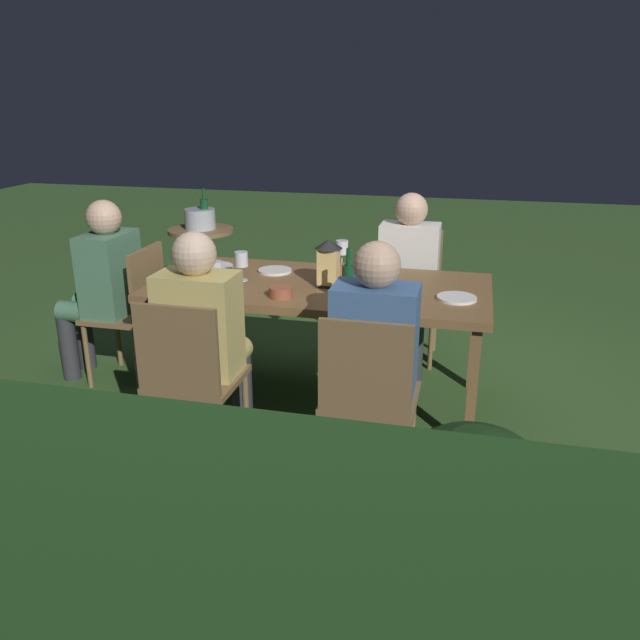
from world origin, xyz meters
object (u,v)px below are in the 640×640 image
(wine_glass_d, at_px, (342,249))
(person_in_mustard, at_px, (205,331))
(dining_table, at_px, (320,293))
(chair_side_left_a, at_px, (410,288))
(wine_glass_c, at_px, (368,274))
(chair_head_far, at_px, (133,308))
(green_bottle_on_table, at_px, (348,283))
(bowl_bread, at_px, (281,292))
(plate_a, at_px, (457,298))
(bowl_olives, at_px, (336,269))
(person_in_green, at_px, (102,282))
(ice_bucket, at_px, (200,218))
(person_in_blue, at_px, (376,347))
(plate_b, at_px, (275,271))
(wine_glass_a, at_px, (241,261))
(potted_plant_corner, at_px, (469,534))
(wine_glass_b, at_px, (216,271))
(wine_glass_e, at_px, (389,288))
(plate_c, at_px, (214,267))
(person_in_cream, at_px, (407,274))
(chair_side_right_a, at_px, (368,395))
(side_table, at_px, (202,253))
(lantern_centerpiece, at_px, (329,260))
(chair_side_right_b, at_px, (190,375))

(wine_glass_d, bearing_deg, person_in_mustard, 65.49)
(dining_table, distance_m, chair_side_left_a, 0.97)
(chair_side_left_a, relative_size, wine_glass_c, 5.15)
(chair_head_far, height_order, green_bottle_on_table, green_bottle_on_table)
(dining_table, distance_m, bowl_bread, 0.33)
(plate_a, bearing_deg, bowl_olives, -25.40)
(person_in_green, xyz_separation_m, ice_bucket, (0.06, -1.64, 0.10))
(person_in_blue, distance_m, plate_b, 1.13)
(plate_b, bearing_deg, wine_glass_a, 60.21)
(person_in_blue, bearing_deg, wine_glass_a, -34.85)
(wine_glass_a, height_order, bowl_olives, wine_glass_a)
(ice_bucket, bearing_deg, plate_b, 127.75)
(ice_bucket, xyz_separation_m, potted_plant_corner, (-2.33, 3.38, -0.23))
(green_bottle_on_table, height_order, potted_plant_corner, green_bottle_on_table)
(wine_glass_b, bearing_deg, dining_table, -152.12)
(person_in_blue, distance_m, wine_glass_e, 0.35)
(person_in_green, relative_size, plate_c, 4.94)
(plate_b, height_order, ice_bucket, ice_bucket)
(wine_glass_d, relative_size, ice_bucket, 0.49)
(person_in_cream, bearing_deg, wine_glass_d, 34.59)
(dining_table, xyz_separation_m, chair_side_right_a, (-0.43, 0.85, -0.19))
(green_bottle_on_table, bearing_deg, dining_table, -54.10)
(wine_glass_d, distance_m, side_table, 1.99)
(person_in_green, height_order, lantern_centerpiece, person_in_green)
(green_bottle_on_table, xyz_separation_m, side_table, (1.67, -1.94, -0.40))
(chair_side_left_a, height_order, bowl_olives, chair_side_left_a)
(bowl_olives, relative_size, side_table, 0.20)
(dining_table, xyz_separation_m, plate_c, (0.72, -0.19, 0.06))
(person_in_green, bearing_deg, person_in_cream, -160.36)
(plate_b, bearing_deg, wine_glass_c, 152.06)
(plate_b, height_order, bowl_olives, bowl_olives)
(chair_side_right_b, height_order, side_table, chair_side_right_b)
(chair_side_right_a, relative_size, bowl_bread, 7.03)
(wine_glass_d, relative_size, plate_a, 0.81)
(wine_glass_e, bearing_deg, chair_side_left_a, -89.43)
(bowl_bread, bearing_deg, ice_bucket, -55.88)
(wine_glass_c, height_order, bowl_bread, wine_glass_c)
(person_in_mustard, height_order, wine_glass_a, person_in_mustard)
(dining_table, relative_size, person_in_blue, 1.65)
(chair_side_right_b, relative_size, wine_glass_a, 5.15)
(plate_a, distance_m, bowl_olives, 0.80)
(chair_side_left_a, height_order, plate_c, chair_side_left_a)
(wine_glass_a, bearing_deg, wine_glass_b, 76.02)
(wine_glass_b, height_order, wine_glass_c, same)
(chair_side_right_b, xyz_separation_m, side_table, (1.02, -2.48, -0.05))
(person_in_mustard, xyz_separation_m, lantern_centerpiece, (-0.48, -0.62, 0.23))
(wine_glass_b, distance_m, plate_b, 0.51)
(chair_side_right_b, distance_m, wine_glass_a, 0.88)
(potted_plant_corner, bearing_deg, side_table, -55.43)
(green_bottle_on_table, bearing_deg, chair_side_left_a, -100.01)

